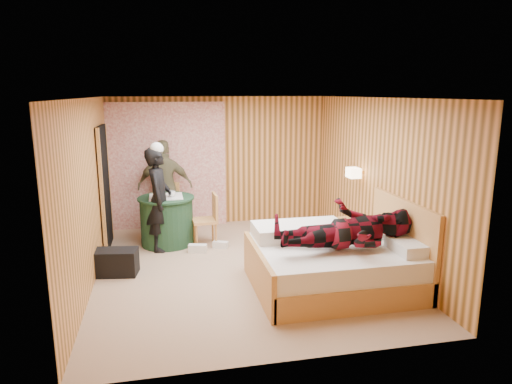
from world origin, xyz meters
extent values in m
cube|color=#A08569|center=(0.00, 0.00, 0.00)|extent=(4.20, 5.00, 0.01)
cube|color=white|center=(0.00, 0.00, 2.50)|extent=(4.20, 5.00, 0.01)
cube|color=#E69B58|center=(0.00, 2.50, 1.25)|extent=(4.20, 0.02, 2.50)
cube|color=#E69B58|center=(-2.10, 0.00, 1.25)|extent=(0.02, 5.00, 2.50)
cube|color=#E69B58|center=(2.10, 0.00, 1.25)|extent=(0.02, 5.00, 2.50)
cube|color=white|center=(-1.00, 2.43, 1.20)|extent=(2.20, 0.08, 2.40)
cube|color=black|center=(-2.06, 1.40, 1.02)|extent=(0.06, 0.90, 2.05)
cylinder|color=gold|center=(2.00, 0.45, 1.30)|extent=(0.18, 0.04, 0.04)
cube|color=#FFDDB2|center=(1.92, 0.45, 1.30)|extent=(0.18, 0.24, 0.16)
cube|color=#EAA75F|center=(1.10, -0.94, 0.16)|extent=(2.12, 1.69, 0.32)
cube|color=white|center=(1.10, -0.94, 0.45)|extent=(2.05, 1.63, 0.26)
cube|color=#EAA75F|center=(0.04, -0.94, 0.30)|extent=(0.06, 1.69, 0.59)
cube|color=#EAA75F|center=(2.06, -0.94, 0.58)|extent=(0.06, 1.69, 1.16)
cube|color=silver|center=(1.93, -1.34, 0.66)|extent=(0.40, 0.58, 0.15)
cube|color=silver|center=(1.93, -0.54, 0.66)|extent=(0.40, 0.58, 0.15)
cube|color=white|center=(0.73, -0.47, 0.68)|extent=(1.27, 0.64, 0.19)
cube|color=#EAA75F|center=(1.88, 0.17, 0.29)|extent=(0.42, 0.57, 0.57)
cube|color=#EAA75F|center=(1.88, 0.17, 0.47)|extent=(0.44, 0.60, 0.03)
cylinder|color=#1F442F|center=(-1.07, 1.35, 0.41)|extent=(0.89, 0.89, 0.81)
cylinder|color=#1F442F|center=(-1.07, 1.35, 0.82)|extent=(0.96, 0.96, 0.03)
cube|color=silver|center=(-1.07, 1.35, 0.84)|extent=(0.71, 0.71, 0.01)
cube|color=#EAA75F|center=(-1.07, 2.02, 0.45)|extent=(0.54, 0.54, 0.05)
cube|color=#EAA75F|center=(-1.01, 2.20, 0.70)|extent=(0.41, 0.18, 0.46)
cylinder|color=#EAA75F|center=(-1.29, 1.91, 0.21)|extent=(0.04, 0.04, 0.43)
cylinder|color=#EAA75F|center=(-0.86, 2.12, 0.21)|extent=(0.04, 0.04, 0.43)
cube|color=#EAA75F|center=(-0.44, 1.16, 0.43)|extent=(0.42, 0.42, 0.05)
cube|color=#EAA75F|center=(-0.26, 1.17, 0.67)|extent=(0.06, 0.41, 0.44)
cylinder|color=#EAA75F|center=(-0.61, 1.31, 0.21)|extent=(0.04, 0.04, 0.41)
cylinder|color=#EAA75F|center=(-0.27, 1.00, 0.21)|extent=(0.04, 0.04, 0.41)
cube|color=black|center=(-1.85, 0.12, 0.18)|extent=(0.70, 0.45, 0.37)
cube|color=silver|center=(-0.60, 0.81, 0.07)|extent=(0.32, 0.19, 0.13)
cube|color=silver|center=(-0.21, 0.95, 0.06)|extent=(0.28, 0.20, 0.11)
imported|color=black|center=(-1.19, 1.10, 0.86)|extent=(0.50, 0.68, 1.72)
imported|color=#6B6747|center=(-1.07, 2.15, 0.86)|extent=(1.05, 0.52, 1.72)
imported|color=#5F0916|center=(1.15, -1.14, 1.01)|extent=(0.86, 0.67, 1.77)
imported|color=silver|center=(1.88, 0.12, 0.58)|extent=(0.21, 0.26, 0.02)
imported|color=silver|center=(1.88, 0.12, 0.60)|extent=(0.25, 0.28, 0.02)
imported|color=silver|center=(1.88, 0.30, 0.62)|extent=(0.11, 0.11, 0.09)
imported|color=silver|center=(-0.97, 1.30, 0.90)|extent=(0.13, 0.13, 0.10)
camera|label=1|loc=(-1.13, -6.35, 2.57)|focal=32.00mm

